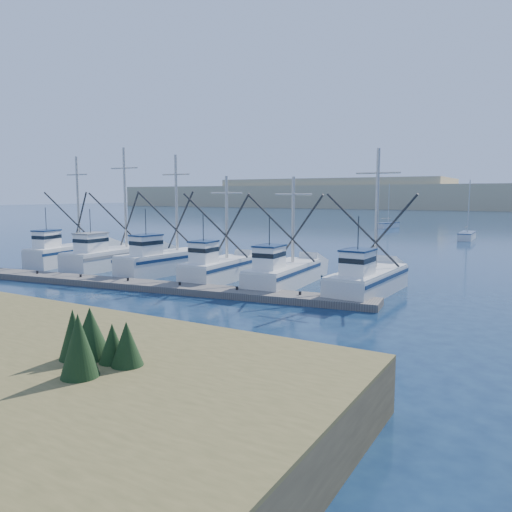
{
  "coord_description": "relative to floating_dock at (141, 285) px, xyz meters",
  "views": [
    {
      "loc": [
        15.38,
        -18.64,
        6.17
      ],
      "look_at": [
        -0.07,
        8.0,
        2.34
      ],
      "focal_mm": 35.0,
      "sensor_mm": 36.0,
      "label": 1
    }
  ],
  "objects": [
    {
      "name": "floating_dock",
      "position": [
        0.0,
        0.0,
        0.0
      ],
      "size": [
        31.17,
        6.13,
        0.42
      ],
      "primitive_type": "cube",
      "rotation": [
        0.0,
        0.0,
        0.13
      ],
      "color": "#645F59",
      "rests_on": "ground"
    },
    {
      "name": "ground",
      "position": [
        7.47,
        -5.55,
        -0.21
      ],
      "size": [
        500.0,
        500.0,
        0.0
      ],
      "primitive_type": "plane",
      "color": "#0D1F3B",
      "rests_on": "ground"
    },
    {
      "name": "sailboat_near",
      "position": [
        13.73,
        49.04,
        0.28
      ],
      "size": [
        1.83,
        6.79,
        8.1
      ],
      "rotation": [
        0.0,
        0.0,
        0.02
      ],
      "color": "silver",
      "rests_on": "ground"
    },
    {
      "name": "trawler_fleet",
      "position": [
        -0.59,
        5.19,
        0.76
      ],
      "size": [
        30.45,
        9.35,
        10.1
      ],
      "color": "silver",
      "rests_on": "ground"
    },
    {
      "name": "sailboat_far",
      "position": [
        -2.05,
        66.75,
        0.29
      ],
      "size": [
        3.05,
        5.98,
        8.1
      ],
      "rotation": [
        0.0,
        0.0,
        -0.25
      ],
      "color": "silver",
      "rests_on": "ground"
    },
    {
      "name": "dune_ridge",
      "position": [
        7.47,
        204.45,
        4.79
      ],
      "size": [
        360.0,
        60.0,
        10.0
      ],
      "primitive_type": "cube",
      "color": "tan",
      "rests_on": "ground"
    }
  ]
}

